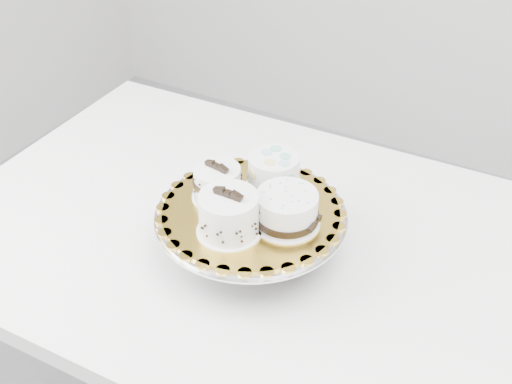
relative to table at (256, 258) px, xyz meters
The scene contains 7 objects.
table is the anchor object (origin of this frame).
cake_stand 0.15m from the table, 70.60° to the right, with size 0.36×0.36×0.10m.
cake_board 0.18m from the table, 70.60° to the right, with size 0.33×0.33×0.00m, color #C38329.
cake_swirl 0.25m from the table, 83.19° to the right, with size 0.12×0.12×0.09m.
cake_banded 0.22m from the table, 138.58° to the right, with size 0.10×0.10×0.08m.
cake_dots 0.21m from the table, 51.88° to the left, with size 0.12×0.12×0.07m.
cake_ribbon 0.23m from the table, 30.46° to the right, with size 0.13×0.12×0.07m.
Camera 1 is at (0.38, -0.73, 1.59)m, focal length 45.00 mm.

